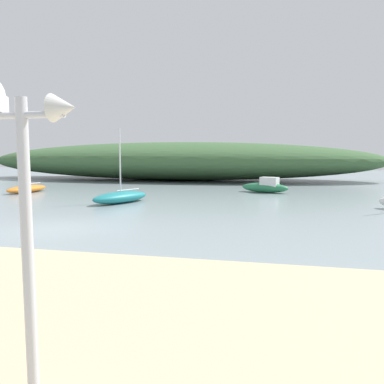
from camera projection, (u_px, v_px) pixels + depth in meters
ground_plane at (57, 229)px, 13.73m from camera, size 120.00×120.00×0.00m
distant_hill at (173, 161)px, 41.22m from camera, size 44.88×12.66×4.17m
motorboat_west_reach at (266, 186)px, 26.93m from camera, size 3.67×2.13×1.14m
sailboat_far_left at (27, 189)px, 26.93m from camera, size 1.55×3.77×3.65m
sailboat_far_right at (121, 197)px, 21.08m from camera, size 2.76×4.10×4.24m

